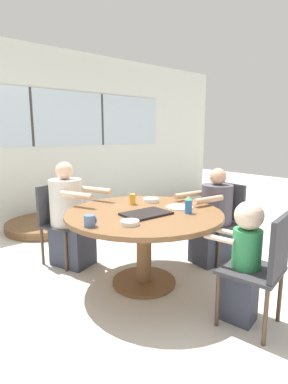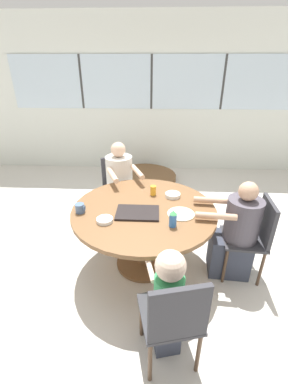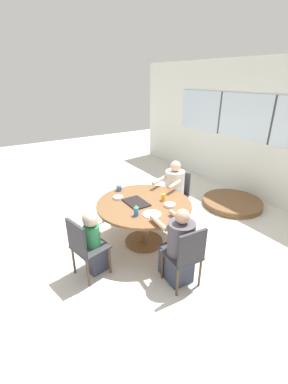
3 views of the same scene
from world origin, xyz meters
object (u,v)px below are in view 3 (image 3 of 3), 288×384
Objects in this scene: person_man_blue_shirt at (178,249)px; bowl_cereal at (118,198)px; chair_for_woman_green_shirt at (178,191)px; person_toddler at (94,243)px; chair_for_man_blue_shirt at (187,254)px; coffee_mug at (119,188)px; chair_for_toddler at (84,244)px; sippy_cup at (136,210)px; juice_glass at (163,197)px; person_woman_green_shirt at (173,195)px; bowl_white_shallow at (170,205)px; folded_table_stack at (232,203)px.

bowl_cereal is at bearing 102.88° from person_man_blue_shirt.
chair_for_woman_green_shirt is 0.92× the size of person_toddler.
chair_for_woman_green_shirt is at bearing 58.50° from chair_for_man_blue_shirt.
coffee_mug is (-0.19, -1.11, 0.24)m from chair_for_woman_green_shirt.
sippy_cup reaches higher than chair_for_toddler.
person_man_blue_shirt is 1.54m from coffee_mug.
person_man_blue_shirt is at bearing -23.87° from juice_glass.
person_woman_green_shirt reaches higher than chair_for_woman_green_shirt.
juice_glass is (0.50, -0.71, 0.25)m from chair_for_woman_green_shirt.
person_woman_green_shirt is 7.00× the size of bowl_white_shallow.
coffee_mug is at bearing 95.80° from person_man_blue_shirt.
bowl_white_shallow is 0.82m from bowl_cereal.
chair_for_man_blue_shirt is 1.70m from coffee_mug.
sippy_cup is at bearing 71.66° from person_toddler.
chair_for_woman_green_shirt is 0.77× the size of person_woman_green_shirt.
bowl_cereal is (0.26, -0.15, -0.03)m from coffee_mug.
person_man_blue_shirt is 0.88× the size of folded_table_stack.
person_toddler reaches higher than chair_for_toddler.
chair_for_man_blue_shirt is at bearing -90.00° from person_man_blue_shirt.
person_toddler is 0.89m from bowl_cereal.
chair_for_woman_green_shirt is 1.71m from person_man_blue_shirt.
juice_glass reaches higher than bowl_cereal.
chair_for_toddler is 0.82× the size of person_man_blue_shirt.
person_woman_green_shirt is 1.02m from coffee_mug.
juice_glass is (-1.00, 0.38, 0.25)m from chair_for_man_blue_shirt.
person_man_blue_shirt is at bearing 118.49° from chair_for_woman_green_shirt.
chair_for_woman_green_shirt reaches higher than bowl_white_shallow.
bowl_cereal is (0.01, -1.10, 0.23)m from person_woman_green_shirt.
bowl_white_shallow is at bearing 38.83° from bowl_cereal.
chair_for_man_blue_shirt is 1.20m from person_toddler.
chair_for_woman_green_shirt is 1.00× the size of chair_for_man_blue_shirt.
bowl_cereal is (-0.59, 0.80, 0.21)m from chair_for_toddler.
person_toddler reaches higher than folded_table_stack.
chair_for_toddler is 1.33m from bowl_white_shallow.
sippy_cup is at bearing -81.68° from folded_table_stack.
juice_glass is (-0.83, 0.37, 0.30)m from person_man_blue_shirt.
person_toddler is 8.75× the size of juice_glass.
coffee_mug is 2.48m from folded_table_stack.
folded_table_stack is (0.25, 1.38, -0.43)m from person_woman_green_shirt.
chair_for_toddler reaches higher than bowl_white_shallow.
person_man_blue_shirt is (1.32, -1.08, -0.05)m from chair_for_woman_green_shirt.
sippy_cup reaches higher than chair_for_man_blue_shirt.
chair_for_toddler is 1.19m from person_man_blue_shirt.
chair_for_woman_green_shirt is at bearing 55.50° from person_man_blue_shirt.
person_man_blue_shirt is 11.34× the size of coffee_mug.
bowl_white_shallow is at bearing -78.55° from folded_table_stack.
person_toddler is 5.86× the size of sippy_cup.
chair_for_woman_green_shirt is at bearing 133.64° from bowl_white_shallow.
chair_for_toddler is 1.30m from coffee_mug.
chair_for_woman_green_shirt is at bearing 94.72° from chair_for_toddler.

